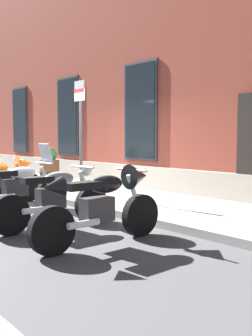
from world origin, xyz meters
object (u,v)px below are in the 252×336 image
object	(u,v)px
motorcycle_silver_touring	(12,185)
barrel_planter	(50,168)
motorcycle_grey_naked	(55,198)
parking_sign	(80,121)
motorcycle_black_sport	(105,202)

from	to	relation	value
motorcycle_silver_touring	barrel_planter	size ratio (longest dim) A/B	2.02
motorcycle_grey_naked	parking_sign	world-z (taller)	parking_sign
motorcycle_silver_touring	motorcycle_grey_naked	bearing A→B (deg)	2.04
motorcycle_grey_naked	parking_sign	bearing A→B (deg)	137.25
motorcycle_black_sport	motorcycle_grey_naked	bearing A→B (deg)	-177.93
motorcycle_silver_touring	motorcycle_black_sport	bearing A→B (deg)	2.05
parking_sign	motorcycle_black_sport	bearing A→B (deg)	-28.93
motorcycle_grey_naked	motorcycle_black_sport	world-z (taller)	motorcycle_black_sport
motorcycle_grey_naked	parking_sign	distance (m)	2.99
motorcycle_grey_naked	motorcycle_black_sport	xyz separation A→B (m)	(1.24, 0.04, 0.10)
motorcycle_silver_touring	barrel_planter	distance (m)	3.44
parking_sign	motorcycle_grey_naked	bearing A→B (deg)	-42.75
motorcycle_silver_touring	motorcycle_black_sport	world-z (taller)	motorcycle_silver_touring
motorcycle_black_sport	parking_sign	size ratio (longest dim) A/B	0.80
motorcycle_black_sport	barrel_planter	world-z (taller)	barrel_planter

